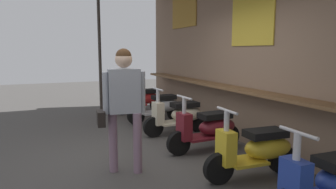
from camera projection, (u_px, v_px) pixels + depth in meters
ground_plane at (150, 160)px, 4.81m from camera, size 25.85×25.85×0.00m
market_stall_facade at (254, 24)px, 5.25m from camera, size 9.23×2.23×3.95m
scooter_red at (143, 99)px, 8.39m from camera, size 0.46×1.40×0.97m
scooter_silver at (159, 106)px, 7.28m from camera, size 0.46×1.40×0.97m
scooter_cream at (180, 115)px, 6.27m from camera, size 0.46×1.40×0.97m
scooter_maroon at (209, 128)px, 5.22m from camera, size 0.47×1.40×0.97m
scooter_yellow at (257, 150)px, 4.09m from camera, size 0.48×1.40×0.97m
scooter_blue at (332, 183)px, 3.06m from camera, size 0.47×1.40×0.97m
shopper_with_handbag at (123, 98)px, 4.18m from camera, size 0.30×0.68×1.72m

